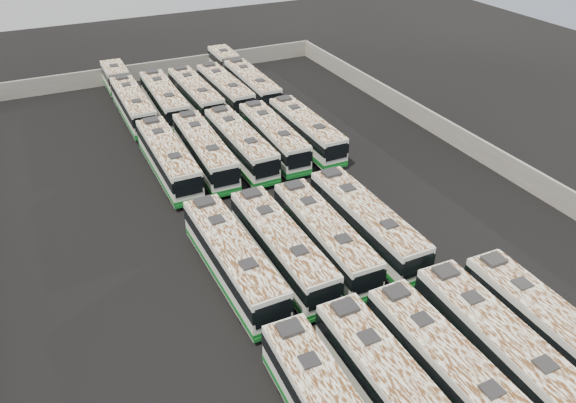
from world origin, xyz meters
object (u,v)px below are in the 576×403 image
Objects in this scene: bus_front_right at (501,349)px; bus_midback_far_right at (306,130)px; bus_front_left at (396,394)px; bus_midback_far_left at (168,158)px; bus_back_far_left at (127,95)px; bus_back_left at (164,100)px; bus_midfront_center at (324,236)px; bus_back_center at (196,95)px; bus_midfront_left at (281,247)px; bus_midback_right at (273,137)px; bus_front_far_right at (551,331)px; bus_midfront_far_left at (233,259)px; bus_midback_left at (205,151)px; bus_midfront_right at (366,222)px; bus_front_center at (450,372)px; bus_midback_center at (240,144)px; bus_back_right at (225,90)px; bus_back_far_right at (242,77)px.

bus_front_right is 31.15m from bus_midback_far_right.
bus_midback_far_left reaches higher than bus_front_left.
bus_back_far_left is 1.50× the size of bus_back_left.
bus_back_center is (0.09, 30.98, 0.04)m from bus_midfront_center.
bus_midfront_left is 1.02× the size of bus_midback_right.
bus_back_far_left is at bearing 95.38° from bus_midfront_left.
bus_midback_far_left is 14.26m from bus_midback_far_right.
bus_front_far_right is (10.81, -0.19, -0.03)m from bus_front_left.
bus_midback_left is (3.53, 16.72, -0.03)m from bus_midfront_far_left.
bus_midfront_right reaches higher than bus_midback_right.
bus_midfront_far_left is at bearing 179.47° from bus_midfront_center.
bus_front_center is 7.28m from bus_front_far_right.
bus_midfront_center is at bearing -82.17° from bus_back_left.
bus_front_far_right is 0.99× the size of bus_midfront_left.
bus_midback_far_left is 1.01× the size of bus_midback_center.
bus_midfront_left is 1.01× the size of bus_back_right.
bus_midback_left is at bearing -117.99° from bus_back_right.
bus_back_far_right is (10.77, 17.60, -0.06)m from bus_midback_left.
bus_front_far_right reaches higher than bus_back_far_right.
bus_midback_left is at bearing -88.55° from bus_back_left.
bus_front_far_right is at bearing -81.68° from bus_midback_right.
bus_midfront_far_left reaches higher than bus_front_far_right.
bus_back_far_right is at bearing 43.29° from bus_back_right.
bus_front_right reaches higher than bus_midback_center.
bus_front_left is at bearing -99.99° from bus_back_right.
bus_midback_right is at bearing 179.26° from bus_midback_far_right.
bus_midfront_right is 18.28m from bus_midback_left.
bus_back_far_left is 7.92m from bus_back_center.
bus_midfront_center is at bearing -77.90° from bus_back_far_left.
bus_midfront_left is at bearing -103.89° from bus_back_right.
bus_midback_far_right is (10.64, 16.86, -0.04)m from bus_midfront_left.
bus_midfront_right is 30.97m from bus_back_right.
bus_front_right is at bearing -93.43° from bus_back_far_right.
bus_back_far_left is (-3.64, 34.29, -0.04)m from bus_midfront_left.
bus_midfront_right reaches higher than bus_back_right.
bus_front_center is 0.97× the size of bus_front_right.
bus_front_right reaches higher than bus_back_left.
bus_back_center is at bearing 85.42° from bus_front_left.
bus_midfront_left is at bearing -106.43° from bus_back_far_right.
bus_midfront_right is (3.64, 0.09, 0.07)m from bus_midfront_center.
bus_back_right is (7.28, 0.00, -0.05)m from bus_back_left.
bus_front_far_right is 0.98× the size of bus_midfront_right.
bus_front_right is at bearing -96.69° from bus_midback_far_right.
bus_midfront_left reaches higher than bus_midback_right.
bus_midfront_far_left is 1.02× the size of bus_midback_left.
bus_midback_far_right is at bearing 48.32° from bus_midfront_far_left.
bus_midback_right is at bearing -101.03° from bus_back_far_right.
bus_midfront_far_left reaches higher than bus_front_left.
bus_midfront_right is at bearing 105.51° from bus_front_far_right.
bus_midfront_right is 1.03× the size of bus_back_right.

